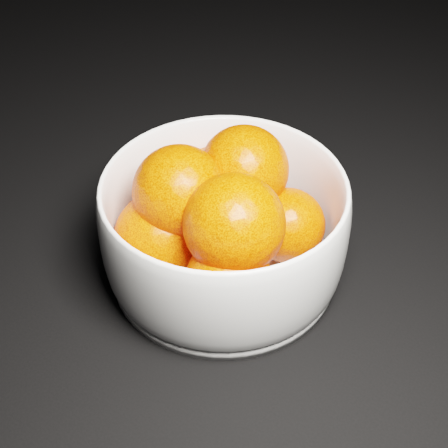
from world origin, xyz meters
The scene contains 2 objects.
bowl centered at (-0.25, 0.06, 0.06)m, with size 0.22×0.22×0.11m.
orange_pile centered at (-0.26, 0.05, 0.07)m, with size 0.16×0.17×0.13m.
Camera 1 is at (-0.01, -0.29, 0.44)m, focal length 50.00 mm.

